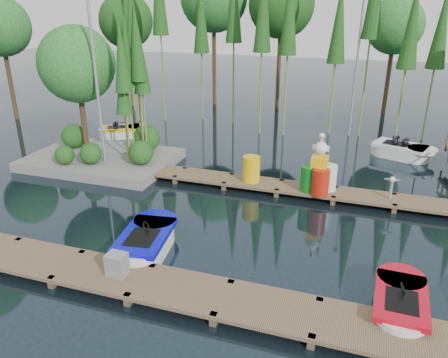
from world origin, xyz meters
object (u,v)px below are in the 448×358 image
(boat_blue, at_px, (146,243))
(yellow_barrel, at_px, (251,169))
(boat_red, at_px, (400,305))
(boat_yellow_far, at_px, (122,132))
(utility_cabinet, at_px, (117,264))
(island, at_px, (92,90))
(drum_cluster, at_px, (319,175))

(boat_blue, relative_size, yellow_barrel, 3.08)
(boat_red, bearing_deg, boat_blue, 177.11)
(boat_yellow_far, distance_m, utility_cabinet, 13.30)
(boat_red, height_order, boat_yellow_far, boat_yellow_far)
(boat_blue, xyz_separation_m, utility_cabinet, (0.10, -1.65, 0.32))
(boat_blue, bearing_deg, utility_cabinet, -94.71)
(island, bearing_deg, drum_cluster, -5.55)
(boat_yellow_far, bearing_deg, island, -84.27)
(boat_yellow_far, height_order, utility_cabinet, boat_yellow_far)
(island, distance_m, yellow_barrel, 7.64)
(boat_blue, bearing_deg, island, 124.17)
(utility_cabinet, xyz_separation_m, yellow_barrel, (1.54, 7.00, 0.19))
(yellow_barrel, bearing_deg, island, 173.75)
(island, bearing_deg, yellow_barrel, -6.25)
(island, relative_size, yellow_barrel, 6.90)
(boat_yellow_far, bearing_deg, boat_red, -48.32)
(boat_red, height_order, utility_cabinet, utility_cabinet)
(boat_yellow_far, bearing_deg, drum_cluster, -33.68)
(boat_blue, height_order, utility_cabinet, utility_cabinet)
(boat_blue, height_order, yellow_barrel, yellow_barrel)
(boat_red, relative_size, yellow_barrel, 2.62)
(boat_blue, distance_m, boat_red, 6.80)
(boat_blue, relative_size, utility_cabinet, 5.11)
(boat_blue, bearing_deg, yellow_barrel, 64.88)
(drum_cluster, bearing_deg, boat_yellow_far, 156.91)
(yellow_barrel, bearing_deg, boat_red, -49.07)
(boat_red, xyz_separation_m, yellow_barrel, (-5.14, 5.93, 0.54))
(utility_cabinet, height_order, yellow_barrel, yellow_barrel)
(yellow_barrel, xyz_separation_m, drum_cluster, (2.54, -0.16, 0.14))
(utility_cabinet, bearing_deg, yellow_barrel, 77.59)
(boat_yellow_far, relative_size, yellow_barrel, 2.85)
(boat_yellow_far, xyz_separation_m, utility_cabinet, (6.75, -11.46, 0.32))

